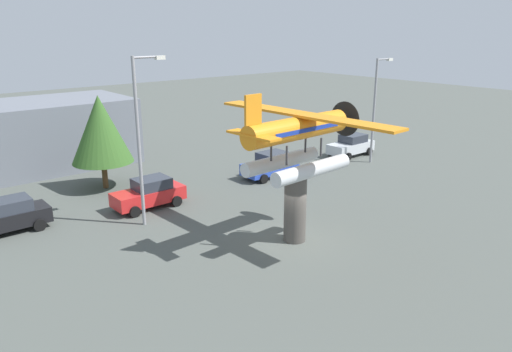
{
  "coord_description": "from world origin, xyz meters",
  "views": [
    {
      "loc": [
        -15.89,
        -15.98,
        10.27
      ],
      "look_at": [
        0.0,
        3.0,
        2.66
      ],
      "focal_mm": 34.22,
      "sensor_mm": 36.0,
      "label": 1
    }
  ],
  "objects_px": {
    "storefront_building": "(41,134)",
    "streetlight_secondary": "(376,103)",
    "car_distant_silver": "(351,145)",
    "car_near_black": "(7,216)",
    "car_mid_red": "(149,193)",
    "car_far_blue": "(271,165)",
    "streetlight_primary": "(141,132)",
    "floatplane_monument": "(299,138)",
    "display_pedestal": "(295,207)",
    "tree_east": "(101,129)"
  },
  "relations": [
    {
      "from": "storefront_building",
      "to": "streetlight_secondary",
      "type": "bearing_deg",
      "value": -37.03
    },
    {
      "from": "car_distant_silver",
      "to": "storefront_building",
      "type": "xyz_separation_m",
      "value": [
        -20.55,
        12.98,
        1.6
      ]
    },
    {
      "from": "car_near_black",
      "to": "car_mid_red",
      "type": "bearing_deg",
      "value": 168.87
    },
    {
      "from": "car_far_blue",
      "to": "streetlight_primary",
      "type": "bearing_deg",
      "value": 11.45
    },
    {
      "from": "car_near_black",
      "to": "floatplane_monument",
      "type": "bearing_deg",
      "value": 136.46
    },
    {
      "from": "display_pedestal",
      "to": "streetlight_primary",
      "type": "height_order",
      "value": "streetlight_primary"
    },
    {
      "from": "streetlight_secondary",
      "to": "storefront_building",
      "type": "distance_m",
      "value": 25.53
    },
    {
      "from": "display_pedestal",
      "to": "car_mid_red",
      "type": "bearing_deg",
      "value": 110.47
    },
    {
      "from": "car_far_blue",
      "to": "car_distant_silver",
      "type": "relative_size",
      "value": 1.0
    },
    {
      "from": "car_mid_red",
      "to": "tree_east",
      "type": "distance_m",
      "value": 6.03
    },
    {
      "from": "car_mid_red",
      "to": "car_distant_silver",
      "type": "distance_m",
      "value": 18.6
    },
    {
      "from": "car_distant_silver",
      "to": "car_mid_red",
      "type": "bearing_deg",
      "value": 0.53
    },
    {
      "from": "car_mid_red",
      "to": "car_distant_silver",
      "type": "height_order",
      "value": "same"
    },
    {
      "from": "storefront_building",
      "to": "car_distant_silver",
      "type": "bearing_deg",
      "value": -32.27
    },
    {
      "from": "car_mid_red",
      "to": "streetlight_secondary",
      "type": "height_order",
      "value": "streetlight_secondary"
    },
    {
      "from": "floatplane_monument",
      "to": "car_near_black",
      "type": "height_order",
      "value": "floatplane_monument"
    },
    {
      "from": "streetlight_primary",
      "to": "streetlight_secondary",
      "type": "bearing_deg",
      "value": 0.05
    },
    {
      "from": "floatplane_monument",
      "to": "car_far_blue",
      "type": "xyz_separation_m",
      "value": [
        6.14,
        8.86,
        -4.33
      ]
    },
    {
      "from": "display_pedestal",
      "to": "car_far_blue",
      "type": "distance_m",
      "value": 10.9
    },
    {
      "from": "car_mid_red",
      "to": "car_far_blue",
      "type": "height_order",
      "value": "same"
    },
    {
      "from": "streetlight_secondary",
      "to": "storefront_building",
      "type": "relative_size",
      "value": 0.61
    },
    {
      "from": "car_mid_red",
      "to": "storefront_building",
      "type": "relative_size",
      "value": 0.32
    },
    {
      "from": "car_mid_red",
      "to": "tree_east",
      "type": "height_order",
      "value": "tree_east"
    },
    {
      "from": "car_near_black",
      "to": "car_distant_silver",
      "type": "xyz_separation_m",
      "value": [
        26.01,
        -1.28,
        0.0
      ]
    },
    {
      "from": "car_far_blue",
      "to": "streetlight_primary",
      "type": "distance_m",
      "value": 11.91
    },
    {
      "from": "tree_east",
      "to": "car_near_black",
      "type": "bearing_deg",
      "value": -151.74
    },
    {
      "from": "streetlight_primary",
      "to": "display_pedestal",
      "type": "bearing_deg",
      "value": -55.14
    },
    {
      "from": "car_far_blue",
      "to": "storefront_building",
      "type": "bearing_deg",
      "value": -48.72
    },
    {
      "from": "floatplane_monument",
      "to": "storefront_building",
      "type": "distance_m",
      "value": 22.81
    },
    {
      "from": "car_far_blue",
      "to": "streetlight_secondary",
      "type": "xyz_separation_m",
      "value": [
        8.79,
        -2.19,
        3.76
      ]
    },
    {
      "from": "streetlight_primary",
      "to": "car_distant_silver",
      "type": "bearing_deg",
      "value": 6.75
    },
    {
      "from": "car_mid_red",
      "to": "tree_east",
      "type": "relative_size",
      "value": 0.68
    },
    {
      "from": "car_near_black",
      "to": "storefront_building",
      "type": "relative_size",
      "value": 0.32
    },
    {
      "from": "streetlight_secondary",
      "to": "storefront_building",
      "type": "height_order",
      "value": "streetlight_secondary"
    },
    {
      "from": "car_mid_red",
      "to": "car_distant_silver",
      "type": "relative_size",
      "value": 1.0
    },
    {
      "from": "car_far_blue",
      "to": "storefront_building",
      "type": "height_order",
      "value": "storefront_building"
    },
    {
      "from": "car_mid_red",
      "to": "floatplane_monument",
      "type": "bearing_deg",
      "value": 111.23
    },
    {
      "from": "streetlight_primary",
      "to": "streetlight_secondary",
      "type": "relative_size",
      "value": 1.11
    },
    {
      "from": "storefront_building",
      "to": "streetlight_primary",
      "type": "bearing_deg",
      "value": -87.71
    },
    {
      "from": "car_far_blue",
      "to": "tree_east",
      "type": "relative_size",
      "value": 0.68
    },
    {
      "from": "car_near_black",
      "to": "car_far_blue",
      "type": "height_order",
      "value": "same"
    },
    {
      "from": "car_far_blue",
      "to": "tree_east",
      "type": "bearing_deg",
      "value": -27.05
    },
    {
      "from": "display_pedestal",
      "to": "car_near_black",
      "type": "height_order",
      "value": "display_pedestal"
    },
    {
      "from": "display_pedestal",
      "to": "car_mid_red",
      "type": "height_order",
      "value": "display_pedestal"
    },
    {
      "from": "floatplane_monument",
      "to": "streetlight_primary",
      "type": "distance_m",
      "value": 8.19
    },
    {
      "from": "car_near_black",
      "to": "storefront_building",
      "type": "bearing_deg",
      "value": -115.0
    },
    {
      "from": "car_distant_silver",
      "to": "streetlight_secondary",
      "type": "xyz_separation_m",
      "value": [
        -0.24,
        -2.34,
        3.76
      ]
    },
    {
      "from": "car_near_black",
      "to": "streetlight_primary",
      "type": "xyz_separation_m",
      "value": [
        6.07,
        -3.64,
        4.22
      ]
    },
    {
      "from": "car_distant_silver",
      "to": "tree_east",
      "type": "xyz_separation_m",
      "value": [
        -19.1,
        5.0,
        3.07
      ]
    },
    {
      "from": "car_distant_silver",
      "to": "storefront_building",
      "type": "bearing_deg",
      "value": -32.27
    }
  ]
}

